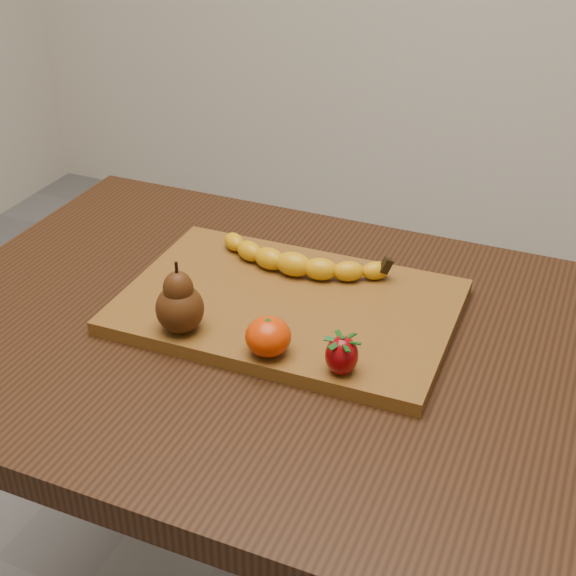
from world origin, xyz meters
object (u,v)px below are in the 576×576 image
at_px(mandarin, 268,336).
at_px(pear, 179,297).
at_px(table, 278,387).
at_px(cutting_board, 288,307).

bearing_deg(mandarin, pear, 178.28).
bearing_deg(mandarin, table, 105.72).
bearing_deg(table, mandarin, -74.28).
xyz_separation_m(cutting_board, mandarin, (0.02, -0.12, 0.03)).
bearing_deg(mandarin, cutting_board, 101.64).
bearing_deg(cutting_board, mandarin, -79.37).
height_order(cutting_board, pear, pear).
relative_size(pear, mandarin, 1.70).
bearing_deg(cutting_board, table, -86.55).
bearing_deg(pear, cutting_board, 49.45).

